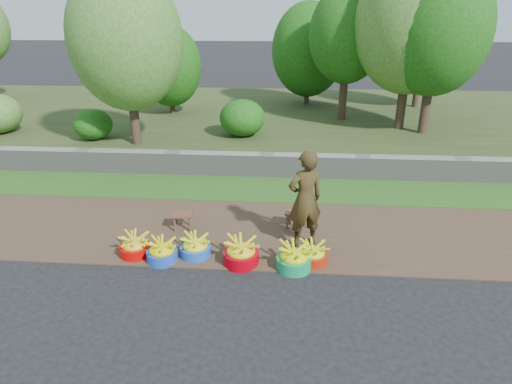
# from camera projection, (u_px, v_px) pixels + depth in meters

# --- Properties ---
(ground_plane) EXTENTS (120.00, 120.00, 0.00)m
(ground_plane) POSITION_uv_depth(u_px,v_px,m) (252.00, 271.00, 6.41)
(ground_plane) COLOR black
(ground_plane) RESTS_ON ground
(dirt_shoulder) EXTENTS (80.00, 2.50, 0.02)m
(dirt_shoulder) POSITION_uv_depth(u_px,v_px,m) (258.00, 232.00, 7.55)
(dirt_shoulder) COLOR #493526
(dirt_shoulder) RESTS_ON ground
(grass_verge) EXTENTS (80.00, 1.50, 0.04)m
(grass_verge) POSITION_uv_depth(u_px,v_px,m) (264.00, 189.00, 9.39)
(grass_verge) COLOR #2E5E1D
(grass_verge) RESTS_ON ground
(retaining_wall) EXTENTS (80.00, 0.35, 0.55)m
(retaining_wall) POSITION_uv_depth(u_px,v_px,m) (266.00, 165.00, 10.08)
(retaining_wall) COLOR gray
(retaining_wall) RESTS_ON ground
(earth_bank) EXTENTS (80.00, 10.00, 0.50)m
(earth_bank) POSITION_uv_depth(u_px,v_px,m) (274.00, 119.00, 14.60)
(earth_bank) COLOR #36441F
(earth_bank) RESTS_ON ground
(vegetation) EXTENTS (38.25, 8.20, 4.79)m
(vegetation) POSITION_uv_depth(u_px,v_px,m) (327.00, 44.00, 12.54)
(vegetation) COLOR #392A1D
(vegetation) RESTS_ON earth_bank
(basin_a) EXTENTS (0.49, 0.49, 0.37)m
(basin_a) POSITION_uv_depth(u_px,v_px,m) (135.00, 246.00, 6.78)
(basin_a) COLOR #C60604
(basin_a) RESTS_ON ground
(basin_b) EXTENTS (0.48, 0.48, 0.36)m
(basin_b) POSITION_uv_depth(u_px,v_px,m) (162.00, 252.00, 6.62)
(basin_b) COLOR #1E48B3
(basin_b) RESTS_ON ground
(basin_c) EXTENTS (0.49, 0.49, 0.36)m
(basin_c) POSITION_uv_depth(u_px,v_px,m) (195.00, 247.00, 6.75)
(basin_c) COLOR blue
(basin_c) RESTS_ON ground
(basin_d) EXTENTS (0.56, 0.56, 0.41)m
(basin_d) POSITION_uv_depth(u_px,v_px,m) (241.00, 253.00, 6.54)
(basin_d) COLOR #A9000D
(basin_d) RESTS_ON ground
(basin_e) EXTENTS (0.53, 0.53, 0.40)m
(basin_e) POSITION_uv_depth(u_px,v_px,m) (294.00, 258.00, 6.41)
(basin_e) COLOR #148E53
(basin_e) RESTS_ON ground
(basin_f) EXTENTS (0.47, 0.47, 0.35)m
(basin_f) POSITION_uv_depth(u_px,v_px,m) (313.00, 254.00, 6.56)
(basin_f) COLOR #AA1F0B
(basin_f) RESTS_ON ground
(stool_left) EXTENTS (0.37, 0.30, 0.31)m
(stool_left) POSITION_uv_depth(u_px,v_px,m) (182.00, 217.00, 7.54)
(stool_left) COLOR brown
(stool_left) RESTS_ON dirt_shoulder
(stool_right) EXTENTS (0.39, 0.32, 0.30)m
(stool_right) POSITION_uv_depth(u_px,v_px,m) (295.00, 215.00, 7.61)
(stool_right) COLOR brown
(stool_right) RESTS_ON dirt_shoulder
(vendor_woman) EXTENTS (0.70, 0.60, 1.63)m
(vendor_woman) POSITION_uv_depth(u_px,v_px,m) (305.00, 199.00, 6.82)
(vendor_woman) COLOR black
(vendor_woman) RESTS_ON dirt_shoulder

